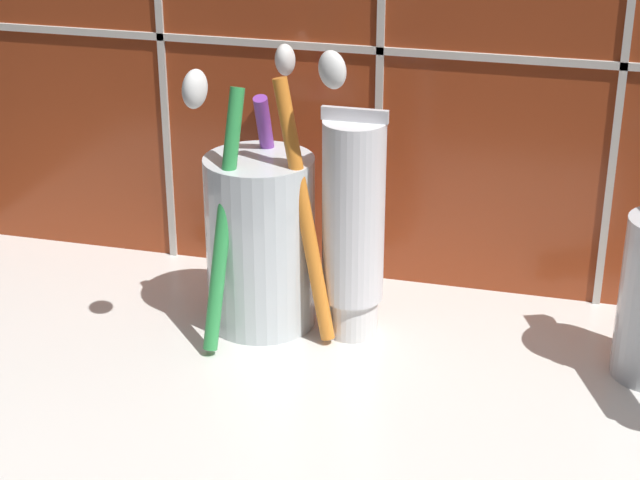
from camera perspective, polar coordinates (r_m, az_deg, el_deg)
name	(u,v)px	position (r cm, az deg, el deg)	size (l,w,h in cm)	color
sink_counter	(300,390)	(64.58, -1.07, -7.99)	(61.03, 29.40, 2.00)	silver
toothbrush_cup	(261,236)	(67.49, -3.14, 0.22)	(9.81, 14.19, 18.87)	silver
toothpaste_tube	(353,226)	(65.52, 1.79, 0.76)	(4.04, 3.85, 14.86)	white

